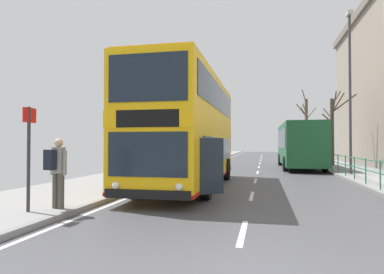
# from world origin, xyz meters

# --- Properties ---
(double_decker_bus_main) EXTENTS (3.23, 10.30, 4.45)m
(double_decker_bus_main) POSITION_xyz_m (-2.59, 9.20, 2.33)
(double_decker_bus_main) COLOR #F4B20F
(double_decker_bus_main) RESTS_ON ground
(background_bus_far_lane) EXTENTS (2.74, 10.12, 3.17)m
(background_bus_far_lane) POSITION_xyz_m (2.89, 21.33, 1.73)
(background_bus_far_lane) COLOR #19512D
(background_bus_far_lane) RESTS_ON ground
(pedestrian_railing_far_kerb) EXTENTS (0.05, 26.30, 1.04)m
(pedestrian_railing_far_kerb) POSITION_xyz_m (4.45, 15.01, 0.83)
(pedestrian_railing_far_kerb) COLOR #236B4C
(pedestrian_railing_far_kerb) RESTS_ON ground
(pedestrian_with_backpack) EXTENTS (0.55, 0.58, 1.77)m
(pedestrian_with_backpack) POSITION_xyz_m (-4.69, 3.37, 1.18)
(pedestrian_with_backpack) COLOR #4C473D
(pedestrian_with_backpack) RESTS_ON ground
(bus_stop_sign_near) EXTENTS (0.08, 0.44, 2.53)m
(bus_stop_sign_near) POSITION_xyz_m (-5.14, 2.88, 1.70)
(bus_stop_sign_near) COLOR #2D2D33
(bus_stop_sign_near) RESTS_ON ground
(street_lamp_far_side) EXTENTS (0.28, 0.60, 8.87)m
(street_lamp_far_side) POSITION_xyz_m (5.01, 15.45, 5.20)
(street_lamp_far_side) COLOR #38383D
(street_lamp_far_side) RESTS_ON ground
(bare_tree_far_01) EXTENTS (2.47, 2.67, 5.68)m
(bare_tree_far_01) POSITION_xyz_m (5.58, 23.33, 3.10)
(bare_tree_far_01) COLOR #4C3D2D
(bare_tree_far_01) RESTS_ON ground
(bare_tree_far_02) EXTENTS (2.38, 2.30, 7.99)m
(bare_tree_far_02) POSITION_xyz_m (5.27, 37.60, 3.92)
(bare_tree_far_02) COLOR brown
(bare_tree_far_02) RESTS_ON ground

